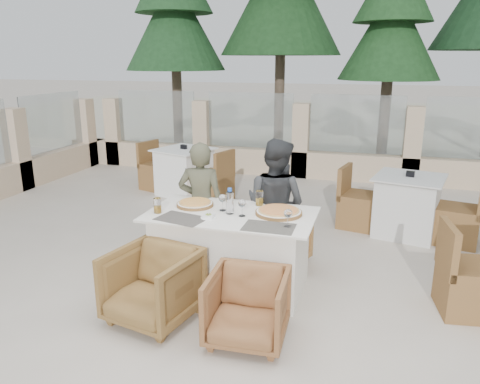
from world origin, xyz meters
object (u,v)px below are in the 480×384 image
(dining_table, at_px, (231,251))
(beer_glass_left, at_px, (157,206))
(armchair_near_left, at_px, (153,286))
(bg_table_a, at_px, (184,172))
(wine_glass_centre, at_px, (223,202))
(water_bottle, at_px, (230,201))
(diner_right, at_px, (275,205))
(pizza_right, at_px, (279,211))
(armchair_far_left, at_px, (212,231))
(armchair_near_right, at_px, (247,307))
(wine_glass_corner, at_px, (288,217))
(olive_dish, at_px, (209,216))
(pizza_left, at_px, (195,204))
(bg_table_b, at_px, (407,206))
(beer_glass_right, at_px, (259,198))
(wine_glass_near, at_px, (242,207))
(diner_left, at_px, (201,205))
(armchair_far_right, at_px, (277,240))

(dining_table, distance_m, beer_glass_left, 0.84)
(armchair_near_left, distance_m, bg_table_a, 3.94)
(beer_glass_left, bearing_deg, wine_glass_centre, 22.97)
(beer_glass_left, bearing_deg, water_bottle, 14.86)
(dining_table, xyz_separation_m, water_bottle, (-0.01, -0.01, 0.51))
(bg_table_a, bearing_deg, water_bottle, -41.71)
(dining_table, bearing_deg, diner_right, 61.28)
(pizza_right, height_order, armchair_far_left, pizza_right)
(armchair_near_left, relative_size, armchair_near_right, 1.11)
(water_bottle, height_order, armchair_far_left, water_bottle)
(wine_glass_corner, height_order, olive_dish, wine_glass_corner)
(pizza_left, xyz_separation_m, armchair_far_left, (-0.04, 0.58, -0.51))
(armchair_far_left, distance_m, bg_table_b, 2.55)
(pizza_left, height_order, bg_table_a, pizza_left)
(armchair_near_left, bearing_deg, pizza_right, 56.15)
(diner_right, bearing_deg, beer_glass_right, 83.86)
(bg_table_b, bearing_deg, olive_dish, -118.10)
(pizza_left, xyz_separation_m, wine_glass_centre, (0.31, -0.06, 0.07))
(armchair_far_left, distance_m, armchair_near_left, 1.48)
(water_bottle, height_order, beer_glass_left, water_bottle)
(pizza_left, distance_m, armchair_far_left, 0.78)
(dining_table, xyz_separation_m, beer_glass_left, (-0.68, -0.19, 0.46))
(wine_glass_near, xyz_separation_m, armchair_near_left, (-0.59, -0.72, -0.54))
(dining_table, distance_m, armchair_far_left, 0.85)
(diner_left, bearing_deg, pizza_right, 152.34)
(wine_glass_near, relative_size, armchair_far_right, 0.30)
(armchair_near_right, bearing_deg, armchair_far_left, 116.32)
(diner_left, bearing_deg, olive_dish, 109.02)
(olive_dish, bearing_deg, diner_right, 58.47)
(bg_table_b, bearing_deg, armchair_far_left, -136.72)
(olive_dish, distance_m, bg_table_b, 2.93)
(pizza_right, height_order, diner_left, diner_left)
(water_bottle, height_order, beer_glass_right, water_bottle)
(wine_glass_corner, distance_m, beer_glass_right, 0.67)
(pizza_right, distance_m, armchair_near_left, 1.35)
(pizza_right, bearing_deg, wine_glass_centre, -175.05)
(wine_glass_centre, relative_size, beer_glass_left, 1.26)
(diner_left, bearing_deg, bg_table_b, -152.01)
(beer_glass_left, xyz_separation_m, diner_left, (0.20, 0.62, -0.16))
(beer_glass_right, bearing_deg, bg_table_a, 126.63)
(beer_glass_right, height_order, diner_right, diner_right)
(wine_glass_centre, relative_size, armchair_far_left, 0.29)
(wine_glass_near, distance_m, wine_glass_corner, 0.50)
(water_bottle, height_order, diner_left, diner_left)
(beer_glass_left, xyz_separation_m, bg_table_b, (2.40, 2.21, -0.46))
(beer_glass_left, bearing_deg, dining_table, 15.46)
(pizza_left, xyz_separation_m, water_bottle, (0.41, -0.13, 0.10))
(wine_glass_corner, distance_m, diner_right, 0.84)
(beer_glass_left, height_order, diner_left, diner_left)
(water_bottle, bearing_deg, beer_glass_right, 58.23)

